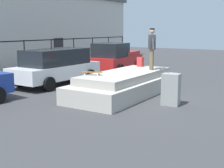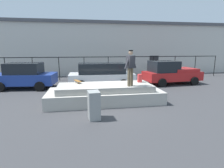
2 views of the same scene
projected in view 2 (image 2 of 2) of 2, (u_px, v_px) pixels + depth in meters
ground_plane at (108, 103)px, 9.36m from camera, size 60.00×60.00×0.00m
concrete_ledge at (105, 94)px, 9.42m from camera, size 5.84×2.29×0.93m
skateboarder at (131, 65)px, 8.75m from camera, size 0.75×0.58×1.76m
skateboard at (77, 81)px, 9.75m from camera, size 0.44×0.81×0.12m
backpack at (140, 78)px, 9.95m from camera, size 0.23×0.30×0.44m
car_blue_sedan_near at (25, 76)px, 12.53m from camera, size 4.22×2.42×1.79m
car_white_hatchback_mid at (102, 74)px, 13.27m from camera, size 4.76×2.16×1.72m
car_red_pickup_far at (170, 73)px, 14.12m from camera, size 4.53×2.38×1.82m
utility_box at (94, 105)px, 7.11m from camera, size 0.50×0.64×1.13m
fence_row at (96, 64)px, 16.28m from camera, size 24.06×0.06×2.05m
warehouse_building at (92, 48)px, 21.58m from camera, size 32.63×7.41×5.50m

